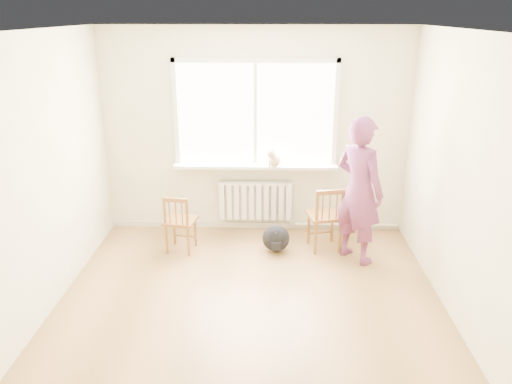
# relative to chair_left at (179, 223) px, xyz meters

# --- Properties ---
(floor) EXTENTS (4.50, 4.50, 0.00)m
(floor) POSITION_rel_chair_left_xyz_m (0.92, -1.48, -0.38)
(floor) COLOR #A77644
(floor) RESTS_ON ground
(ceiling) EXTENTS (4.50, 4.50, 0.00)m
(ceiling) POSITION_rel_chair_left_xyz_m (0.92, -1.48, 2.32)
(ceiling) COLOR white
(ceiling) RESTS_ON back_wall
(back_wall) EXTENTS (4.00, 0.01, 2.70)m
(back_wall) POSITION_rel_chair_left_xyz_m (0.92, 0.77, 0.97)
(back_wall) COLOR beige
(back_wall) RESTS_ON ground
(window) EXTENTS (2.12, 0.05, 1.42)m
(window) POSITION_rel_chair_left_xyz_m (0.92, 0.74, 1.28)
(window) COLOR white
(window) RESTS_ON back_wall
(windowsill) EXTENTS (2.15, 0.22, 0.04)m
(windowsill) POSITION_rel_chair_left_xyz_m (0.92, 0.66, 0.55)
(windowsill) COLOR white
(windowsill) RESTS_ON back_wall
(radiator) EXTENTS (1.00, 0.12, 0.55)m
(radiator) POSITION_rel_chair_left_xyz_m (0.92, 0.68, 0.06)
(radiator) COLOR white
(radiator) RESTS_ON back_wall
(heating_pipe) EXTENTS (1.40, 0.04, 0.04)m
(heating_pipe) POSITION_rel_chair_left_xyz_m (2.17, 0.71, -0.30)
(heating_pipe) COLOR silver
(heating_pipe) RESTS_ON back_wall
(baseboard) EXTENTS (4.00, 0.03, 0.08)m
(baseboard) POSITION_rel_chair_left_xyz_m (0.92, 0.75, -0.34)
(baseboard) COLOR beige
(baseboard) RESTS_ON ground
(chair_left) EXTENTS (0.43, 0.41, 0.75)m
(chair_left) POSITION_rel_chair_left_xyz_m (0.00, 0.00, 0.00)
(chair_left) COLOR brown
(chair_left) RESTS_ON floor
(chair_right) EXTENTS (0.49, 0.47, 0.84)m
(chair_right) POSITION_rel_chair_left_xyz_m (1.82, 0.10, 0.04)
(chair_right) COLOR brown
(chair_right) RESTS_ON floor
(person) EXTENTS (0.74, 0.76, 1.76)m
(person) POSITION_rel_chair_left_xyz_m (2.16, -0.13, 0.50)
(person) COLOR #CF456D
(person) RESTS_ON floor
(cat) EXTENTS (0.27, 0.41, 0.29)m
(cat) POSITION_rel_chair_left_xyz_m (1.17, 0.57, 0.69)
(cat) COLOR beige
(cat) RESTS_ON windowsill
(backpack) EXTENTS (0.39, 0.33, 0.34)m
(backpack) POSITION_rel_chair_left_xyz_m (1.20, 0.05, -0.21)
(backpack) COLOR black
(backpack) RESTS_ON floor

